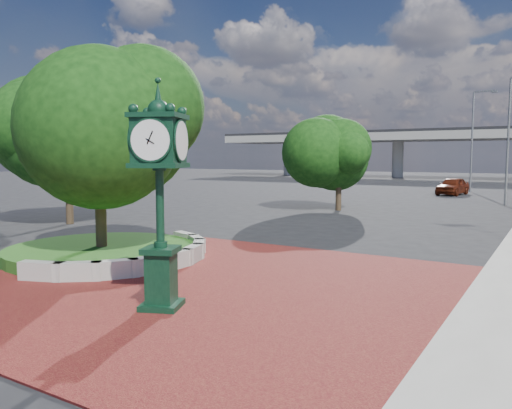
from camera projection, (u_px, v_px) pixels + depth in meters
The scene contains 12 objects.
ground at pixel (226, 277), 13.92m from camera, with size 200.00×200.00×0.00m, color black.
plaza at pixel (204, 284), 13.07m from camera, with size 12.00×12.00×0.04m, color maroon.
planter_wall at pixel (153, 257), 15.30m from camera, with size 2.96×6.77×0.54m.
grass_bed at pixel (102, 252), 16.50m from camera, with size 6.10×6.10×0.40m, color #244D16.
overpass at pixel (500, 135), 72.78m from camera, with size 90.00×12.00×7.50m.
tree_planter at pixel (99, 145), 16.17m from camera, with size 5.20×5.20×6.33m.
tree_northwest at pixel (67, 141), 24.54m from camera, with size 5.60×5.60×6.93m.
tree_street at pixel (339, 159), 30.96m from camera, with size 4.40×4.40×5.45m.
post_clock at pixel (160, 187), 10.69m from camera, with size 1.28×1.28×4.92m.
parked_car at pixel (453, 186), 43.92m from camera, with size 1.84×4.58×1.56m, color #551C0C.
street_lamp_near at pixel (512, 131), 33.65m from camera, with size 1.94×0.50×8.70m.
street_lamp_far at pixel (475, 133), 47.29m from camera, with size 2.13×0.47×9.51m.
Camera 1 is at (7.87, -11.20, 3.34)m, focal length 35.00 mm.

